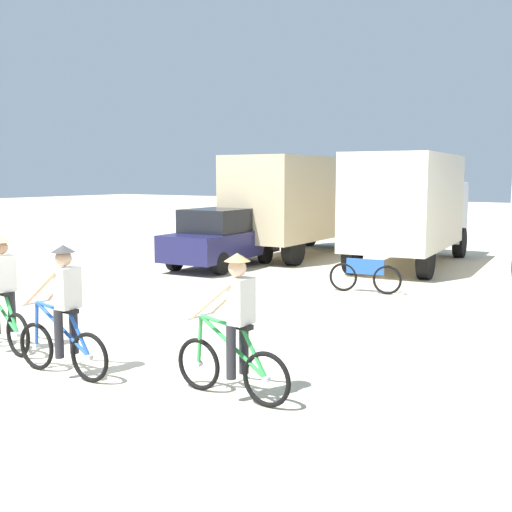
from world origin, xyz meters
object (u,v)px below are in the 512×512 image
at_px(box_truck_cream_rv, 410,204).
at_px(cyclist_orange_shirt, 2,298).
at_px(box_truck_tan_camper, 299,201).
at_px(sedan_parked, 221,238).
at_px(cyclist_near_camera, 235,332).
at_px(bicycle_spare, 365,276).
at_px(cyclist_cowboy_hat, 64,316).

xyz_separation_m(box_truck_cream_rv, cyclist_orange_shirt, (-1.99, -12.56, -1.03)).
height_order(box_truck_cream_rv, cyclist_orange_shirt, box_truck_cream_rv).
relative_size(box_truck_tan_camper, sedan_parked, 1.58).
xyz_separation_m(box_truck_cream_rv, cyclist_near_camera, (2.27, -12.29, -1.03)).
height_order(box_truck_tan_camper, cyclist_orange_shirt, box_truck_tan_camper).
bearing_deg(bicycle_spare, cyclist_near_camera, -78.15).
bearing_deg(cyclist_cowboy_hat, sedan_parked, 115.00).
xyz_separation_m(box_truck_tan_camper, box_truck_cream_rv, (4.04, -0.31, 0.00)).
height_order(box_truck_cream_rv, cyclist_near_camera, box_truck_cream_rv).
bearing_deg(box_truck_tan_camper, sedan_parked, -98.21).
bearing_deg(bicycle_spare, cyclist_orange_shirt, -109.37).
bearing_deg(cyclist_cowboy_hat, bicycle_spare, 83.66).
relative_size(box_truck_tan_camper, cyclist_orange_shirt, 3.75).
xyz_separation_m(box_truck_tan_camper, sedan_parked, (-0.54, -3.74, -0.99)).
distance_m(sedan_parked, cyclist_cowboy_hat, 10.41).
bearing_deg(cyclist_near_camera, box_truck_cream_rv, 100.47).
bearing_deg(cyclist_orange_shirt, sedan_parked, 105.80).
bearing_deg(box_truck_cream_rv, cyclist_cowboy_hat, -90.78).
distance_m(sedan_parked, bicycle_spare, 5.50).
relative_size(cyclist_orange_shirt, cyclist_cowboy_hat, 1.00).
height_order(sedan_parked, bicycle_spare, sedan_parked).
relative_size(box_truck_tan_camper, cyclist_cowboy_hat, 3.75).
relative_size(cyclist_near_camera, bicycle_spare, 1.06).
height_order(cyclist_orange_shirt, cyclist_near_camera, same).
xyz_separation_m(box_truck_tan_camper, cyclist_orange_shirt, (2.04, -12.87, -1.03)).
bearing_deg(cyclist_orange_shirt, box_truck_tan_camper, 99.03).
relative_size(box_truck_tan_camper, box_truck_cream_rv, 0.98).
distance_m(cyclist_orange_shirt, bicycle_spare, 8.17).
bearing_deg(box_truck_tan_camper, cyclist_near_camera, -63.42).
bearing_deg(cyclist_cowboy_hat, box_truck_tan_camper, 106.33).
height_order(box_truck_tan_camper, sedan_parked, box_truck_tan_camper).
distance_m(sedan_parked, cyclist_orange_shirt, 9.49).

